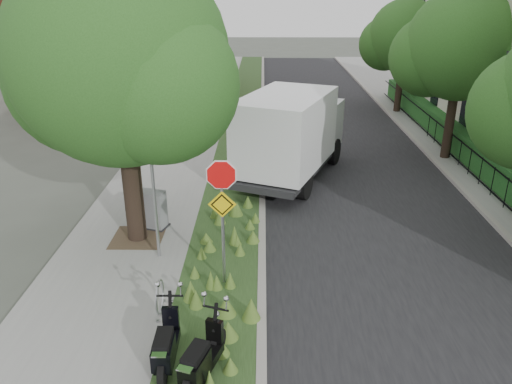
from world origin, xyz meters
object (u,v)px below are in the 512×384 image
(box_truck, at_px, (291,131))
(utility_cabinet, at_px, (152,210))
(sign_assembly, at_px, (222,198))
(scooter_near, at_px, (200,364))
(scooter_far, at_px, (166,350))

(box_truck, bearing_deg, utility_cabinet, -134.21)
(sign_assembly, xyz_separation_m, scooter_near, (-0.19, -3.24, -1.80))
(sign_assembly, distance_m, box_truck, 7.53)
(scooter_far, xyz_separation_m, utility_cabinet, (-1.43, 5.79, 0.13))
(scooter_near, distance_m, utility_cabinet, 6.51)
(box_truck, height_order, utility_cabinet, box_truck)
(sign_assembly, height_order, box_truck, sign_assembly)
(sign_assembly, distance_m, scooter_near, 3.71)
(box_truck, distance_m, utility_cabinet, 6.17)
(sign_assembly, xyz_separation_m, scooter_far, (-0.86, -2.88, -1.80))
(scooter_far, relative_size, utility_cabinet, 1.57)
(scooter_far, height_order, box_truck, box_truck)
(sign_assembly, relative_size, box_truck, 0.49)
(scooter_near, distance_m, box_truck, 10.79)
(scooter_near, bearing_deg, utility_cabinet, 108.89)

